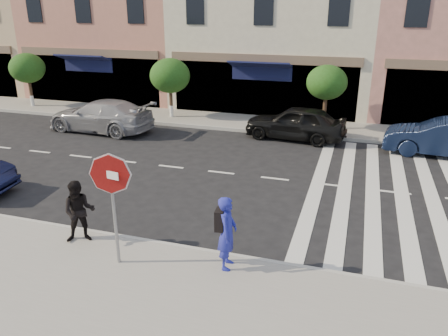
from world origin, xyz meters
TOP-DOWN VIEW (x-y plane):
  - ground at (0.00, 0.00)m, footprint 120.00×120.00m
  - sidewalk_near at (0.00, -3.75)m, footprint 60.00×4.50m
  - sidewalk_far at (0.00, 11.00)m, footprint 60.00×3.00m
  - building_centre at (-0.50, 17.00)m, footprint 11.00×9.00m
  - street_tree_wa at (-14.00, 10.80)m, footprint 2.00×2.00m
  - street_tree_wb at (-5.00, 10.80)m, footprint 2.10×2.10m
  - street_tree_c at (3.00, 10.80)m, footprint 1.90×1.90m
  - stop_sign at (-0.36, -2.62)m, footprint 0.94×0.19m
  - photographer at (2.09, -2.01)m, footprint 0.48×0.67m
  - walker at (-1.75, -2.00)m, footprint 0.98×0.91m
  - car_far_left at (-7.27, 7.60)m, footprint 5.38×2.48m
  - car_far_mid at (1.89, 9.10)m, footprint 4.66×2.25m
  - car_far_right at (8.02, 8.55)m, footprint 4.79×2.03m

SIDE VIEW (x-z plane):
  - ground at x=0.00m, z-range 0.00..0.00m
  - sidewalk_near at x=0.00m, z-range 0.00..0.15m
  - sidewalk_far at x=0.00m, z-range 0.00..0.15m
  - car_far_left at x=-7.27m, z-range 0.00..1.52m
  - car_far_mid at x=1.89m, z-range 0.00..1.54m
  - car_far_right at x=8.02m, z-range 0.00..1.54m
  - walker at x=-1.75m, z-range 0.15..1.76m
  - photographer at x=2.09m, z-range 0.15..1.88m
  - stop_sign at x=-0.36m, z-range 0.74..3.42m
  - street_tree_wb at x=-5.00m, z-range 0.78..3.84m
  - street_tree_wa at x=-14.00m, z-range 0.81..3.86m
  - street_tree_c at x=3.00m, z-range 0.84..3.87m
  - building_centre at x=-0.50m, z-range 0.00..11.00m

